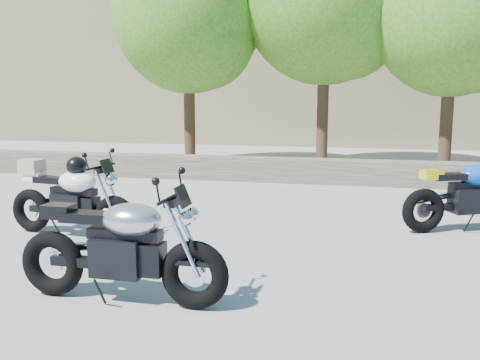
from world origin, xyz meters
TOP-DOWN VIEW (x-y plane):
  - ground at (0.00, 0.00)m, footprint 90.00×90.00m
  - stone_wall at (0.00, 5.50)m, footprint 22.00×0.55m
  - tree_decid_left at (-2.39, 7.14)m, footprint 3.67×3.67m
  - tree_decid_mid at (0.91, 7.54)m, footprint 4.08×4.08m
  - tree_decid_right at (3.71, 6.94)m, footprint 3.54×3.54m
  - silver_bike at (-0.33, -1.47)m, footprint 2.02×0.64m
  - white_bike at (-1.97, 0.48)m, footprint 1.93×0.61m
  - blue_bike at (3.23, 1.98)m, footprint 1.86×0.98m

SIDE VIEW (x-z plane):
  - ground at x=0.00m, z-range 0.00..0.00m
  - stone_wall at x=0.00m, z-range 0.00..0.50m
  - blue_bike at x=3.23m, z-range -0.01..0.98m
  - silver_bike at x=-0.33m, z-range -0.01..1.00m
  - white_bike at x=-1.97m, z-range -0.01..1.06m
  - tree_decid_right at x=3.71m, z-range 0.79..6.20m
  - tree_decid_left at x=-2.39m, z-range 0.83..6.44m
  - tree_decid_mid at x=0.91m, z-range 0.92..7.16m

